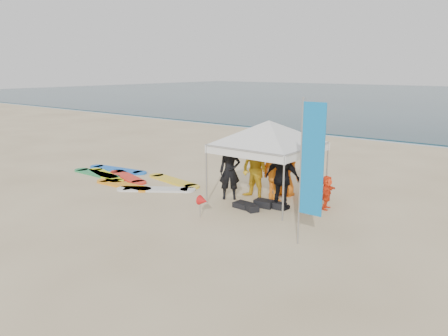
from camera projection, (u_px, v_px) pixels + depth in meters
ground at (165, 232)px, 11.26m from camera, size 120.00×120.00×0.00m
shoreline_foam at (391, 141)px, 25.24m from camera, size 160.00×1.20×0.01m
person_black_a at (230, 171)px, 13.88m from camera, size 0.79×0.76×1.83m
person_yellow at (255, 170)px, 13.92m from camera, size 1.00×0.82×1.88m
person_orange_a at (276, 171)px, 13.71m from camera, size 1.43×1.13×1.93m
person_black_b at (283, 178)px, 12.83m from camera, size 1.13×0.49×1.91m
person_orange_b at (286, 169)px, 14.27m from camera, size 0.93×0.67×1.76m
person_seated at (327, 192)px, 12.96m from camera, size 0.48×0.99×1.02m
canopy_tent at (269, 121)px, 13.36m from camera, size 3.87×3.87×2.92m
feather_flag at (311, 161)px, 9.87m from camera, size 0.59×0.04×3.49m
marker_pennant at (203, 201)px, 12.19m from camera, size 0.28×0.28×0.64m
gear_pile at (258, 205)px, 13.10m from camera, size 1.42×1.02×0.22m
surfboard_spread at (128, 178)px, 16.54m from camera, size 5.71×2.50×0.07m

